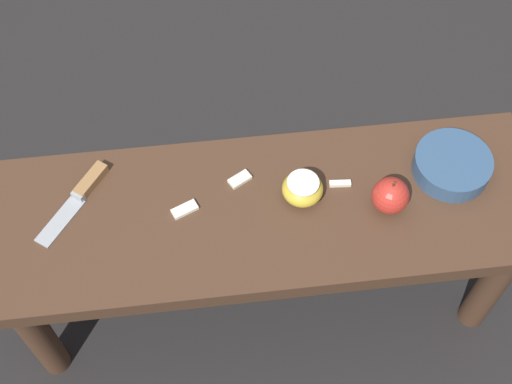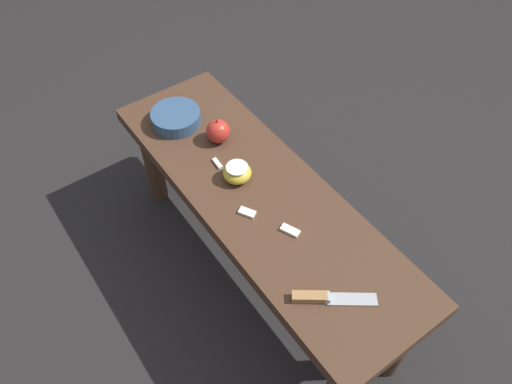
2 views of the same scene
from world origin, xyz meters
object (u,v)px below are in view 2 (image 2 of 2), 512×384
at_px(apple_whole, 218,131).
at_px(apple_cut, 237,173).
at_px(wooden_bench, 260,209).
at_px(bowl, 176,118).
at_px(knife, 322,298).

xyz_separation_m(apple_whole, apple_cut, (-0.16, 0.04, -0.01)).
xyz_separation_m(wooden_bench, apple_cut, (0.08, 0.02, 0.10)).
height_order(apple_whole, bowl, apple_whole).
bearing_deg(knife, apple_cut, 119.42).
bearing_deg(apple_cut, apple_whole, -14.34).
relative_size(knife, apple_whole, 2.19).
distance_m(apple_whole, apple_cut, 0.16).
bearing_deg(bowl, apple_cut, -175.63).
bearing_deg(knife, apple_whole, 117.39).
distance_m(wooden_bench, apple_cut, 0.12).
height_order(apple_cut, bowl, apple_cut).
xyz_separation_m(knife, apple_whole, (0.58, -0.09, 0.03)).
height_order(apple_whole, apple_cut, apple_whole).
bearing_deg(knife, bowl, 124.17).
bearing_deg(apple_cut, wooden_bench, -165.11).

